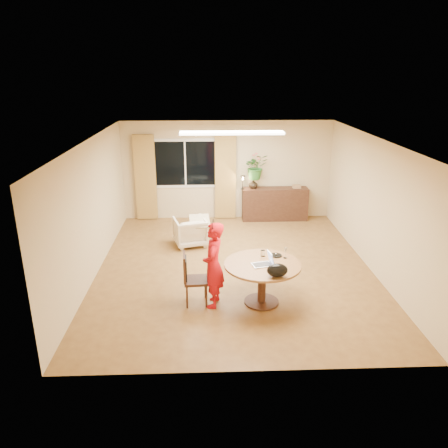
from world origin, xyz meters
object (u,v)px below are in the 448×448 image
(dining_table, at_px, (262,272))
(child, at_px, (213,265))
(sideboard, at_px, (275,204))
(armchair, at_px, (190,231))
(dining_chair, at_px, (196,279))

(dining_table, distance_m, child, 0.85)
(child, relative_size, sideboard, 0.86)
(sideboard, bearing_deg, dining_table, -101.28)
(dining_table, relative_size, child, 0.87)
(armchair, bearing_deg, dining_chair, 79.14)
(child, height_order, armchair, child)
(dining_table, xyz_separation_m, child, (-0.83, -0.03, 0.16))
(child, distance_m, armchair, 2.82)
(dining_chair, relative_size, armchair, 1.29)
(dining_table, bearing_deg, dining_chair, 178.22)
(sideboard, bearing_deg, dining_chair, -114.56)
(child, height_order, sideboard, child)
(dining_chair, bearing_deg, child, -15.11)
(dining_chair, xyz_separation_m, armchair, (-0.19, 2.68, -0.14))
(dining_table, xyz_separation_m, sideboard, (0.89, 4.44, -0.15))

